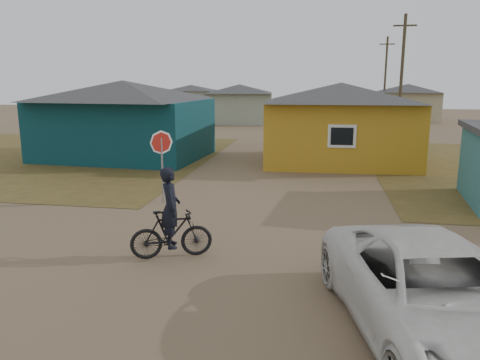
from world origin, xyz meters
name	(u,v)px	position (x,y,z in m)	size (l,w,h in m)	color
ground	(243,267)	(0.00, 0.00, 0.00)	(120.00, 120.00, 0.00)	brown
grass_nw	(26,156)	(-14.00, 13.00, 0.01)	(20.00, 18.00, 0.00)	brown
house_teal	(124,118)	(-8.50, 13.50, 2.05)	(8.93, 7.08, 4.00)	#0A3138
house_yellow	(340,122)	(2.50, 14.00, 2.00)	(7.72, 6.76, 3.90)	#BC881C
house_pale_west	(239,103)	(-6.00, 34.00, 1.86)	(7.04, 6.15, 3.60)	gray
house_beige_east	(407,102)	(10.00, 40.00, 1.86)	(6.95, 6.05, 3.60)	tan
house_pale_north	(191,99)	(-14.00, 46.00, 1.75)	(6.28, 5.81, 3.40)	gray
utility_pole_near	(401,78)	(6.50, 22.00, 4.14)	(1.40, 0.20, 8.00)	#453B29
utility_pole_far	(385,78)	(7.50, 38.00, 4.14)	(1.40, 0.20, 8.00)	#453B29
stop_sign	(162,150)	(-3.54, 5.01, 1.78)	(0.76, 0.29, 2.42)	gray
cyclist	(171,225)	(-1.71, 0.28, 0.78)	(1.94, 1.20, 2.13)	black
vehicle	(437,294)	(3.46, -2.38, 0.78)	(2.57, 5.58, 1.55)	silver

